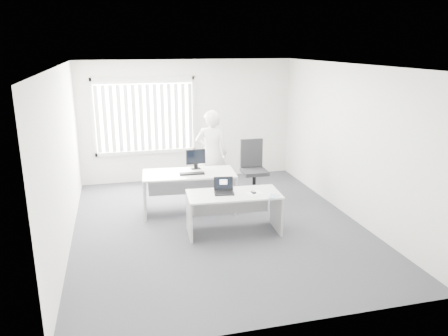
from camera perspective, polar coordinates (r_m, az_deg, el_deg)
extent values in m
plane|color=#3F4045|center=(7.90, -0.79, -7.49)|extent=(6.00, 6.00, 0.00)
cube|color=silver|center=(10.34, -4.72, 6.19)|extent=(5.00, 0.02, 2.80)
cube|color=silver|center=(4.72, 7.72, -5.85)|extent=(5.00, 0.02, 2.80)
cube|color=silver|center=(7.31, -20.27, 1.16)|extent=(0.02, 6.00, 2.80)
cube|color=silver|center=(8.38, 16.07, 3.32)|extent=(0.02, 6.00, 2.80)
cube|color=silver|center=(7.26, -0.87, 13.25)|extent=(5.00, 6.00, 0.02)
cube|color=silver|center=(10.16, -10.31, 6.68)|extent=(2.32, 0.06, 1.76)
cube|color=white|center=(7.36, 1.29, -3.44)|extent=(1.60, 0.83, 0.03)
cube|color=#A8A8AB|center=(7.38, -4.55, -6.40)|extent=(0.08, 0.67, 0.68)
cube|color=#A8A8AB|center=(7.67, 6.86, -5.58)|extent=(0.08, 0.67, 0.68)
cube|color=white|center=(8.28, -4.60, -0.73)|extent=(1.79, 0.95, 0.03)
cube|color=#A8A8AB|center=(8.38, -10.30, -3.57)|extent=(0.11, 0.75, 0.76)
cube|color=#A8A8AB|center=(8.51, 1.12, -3.01)|extent=(0.11, 0.75, 0.76)
cylinder|color=black|center=(9.45, 3.93, -3.22)|extent=(0.68, 0.68, 0.09)
cylinder|color=black|center=(9.38, 3.95, -2.00)|extent=(0.08, 0.08, 0.51)
cube|color=black|center=(9.31, 3.98, -0.50)|extent=(0.52, 0.52, 0.08)
cube|color=black|center=(9.43, 3.60, 1.97)|extent=(0.49, 0.07, 0.61)
imported|color=silver|center=(9.14, -1.63, 1.89)|extent=(0.76, 0.59, 1.84)
cube|color=white|center=(7.40, 4.01, -3.26)|extent=(0.31, 0.26, 0.00)
cube|color=white|center=(7.25, 6.56, -3.71)|extent=(0.24, 0.26, 0.01)
cube|color=black|center=(8.18, -4.19, -0.74)|extent=(0.48, 0.19, 0.02)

